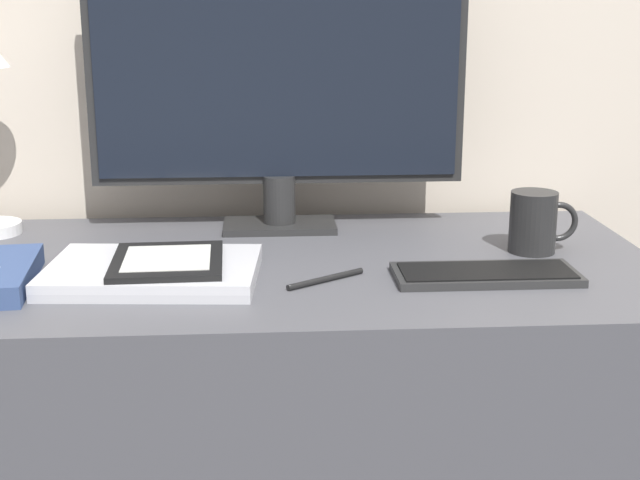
# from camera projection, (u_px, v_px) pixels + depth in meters

# --- Properties ---
(desk) EXTENTS (1.23, 0.61, 0.75)m
(desk) POSITION_uv_depth(u_px,v_px,m) (271.00, 474.00, 1.50)
(desk) COLOR #4C4C51
(desk) RESTS_ON ground_plane
(monitor) EXTENTS (0.65, 0.11, 0.50)m
(monitor) POSITION_uv_depth(u_px,v_px,m) (278.00, 77.00, 1.53)
(monitor) COLOR #262626
(monitor) RESTS_ON desk
(keyboard) EXTENTS (0.27, 0.11, 0.01)m
(keyboard) POSITION_uv_depth(u_px,v_px,m) (486.00, 274.00, 1.31)
(keyboard) COLOR #282828
(keyboard) RESTS_ON desk
(laptop) EXTENTS (0.32, 0.24, 0.03)m
(laptop) POSITION_uv_depth(u_px,v_px,m) (153.00, 272.00, 1.30)
(laptop) COLOR #BCBCC1
(laptop) RESTS_ON desk
(ereader) EXTENTS (0.16, 0.19, 0.01)m
(ereader) POSITION_uv_depth(u_px,v_px,m) (167.00, 261.00, 1.30)
(ereader) COLOR black
(ereader) RESTS_ON laptop
(coffee_mug) EXTENTS (0.11, 0.08, 0.10)m
(coffee_mug) POSITION_uv_depth(u_px,v_px,m) (535.00, 222.00, 1.44)
(coffee_mug) COLOR black
(coffee_mug) RESTS_ON desk
(pen) EXTENTS (0.12, 0.08, 0.01)m
(pen) POSITION_uv_depth(u_px,v_px,m) (326.00, 279.00, 1.30)
(pen) COLOR black
(pen) RESTS_ON desk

